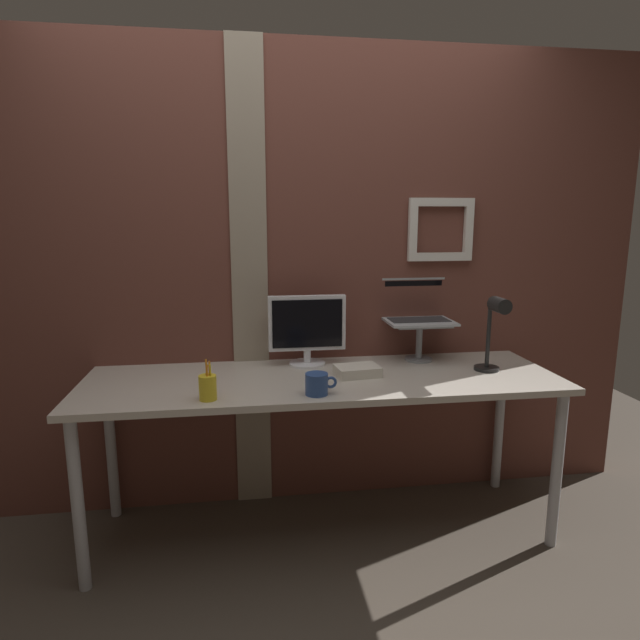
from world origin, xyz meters
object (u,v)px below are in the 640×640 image
Objects in this scene: pen_cup at (208,387)px; monitor at (307,327)px; laptop at (416,310)px; coffee_mug at (317,384)px; desk_lamp at (494,326)px.

monitor is at bearing 44.59° from pen_cup.
laptop reaches higher than coffee_mug.
desk_lamp is 0.90m from coffee_mug.
monitor is 2.21× the size of pen_cup.
monitor is 0.89m from desk_lamp.
pen_cup is at bearing -172.00° from desk_lamp.
laptop is at bearing 26.47° from pen_cup.
desk_lamp is at bearing 12.04° from coffee_mug.
coffee_mug is at bearing -91.72° from monitor.
monitor is at bearing 162.36° from desk_lamp.
laptop reaches higher than monitor.
monitor is 0.48m from coffee_mug.
desk_lamp is 2.75× the size of coffee_mug.
pen_cup is 0.45m from coffee_mug.
laptop is 0.43m from desk_lamp.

